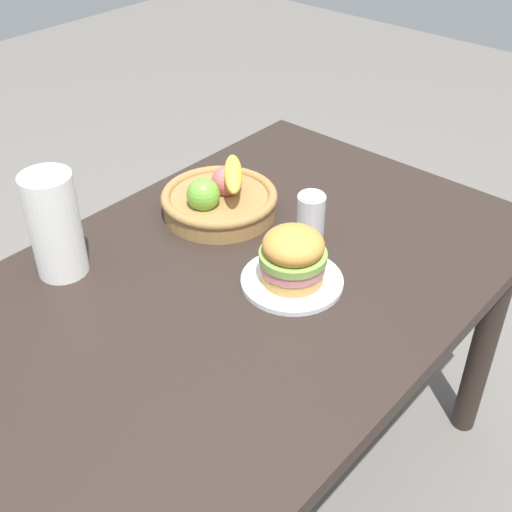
{
  "coord_description": "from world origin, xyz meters",
  "views": [
    {
      "loc": [
        -0.84,
        -0.78,
        1.64
      ],
      "look_at": [
        0.03,
        -0.03,
        0.81
      ],
      "focal_mm": 46.42,
      "sensor_mm": 36.0,
      "label": 1
    }
  ],
  "objects_px": {
    "plate": "(292,281)",
    "paper_towel_roll": "(55,225)",
    "soda_can": "(311,219)",
    "fruit_basket": "(219,199)",
    "sandwich": "(293,256)"
  },
  "relations": [
    {
      "from": "plate",
      "to": "fruit_basket",
      "type": "bearing_deg",
      "value": 71.97
    },
    {
      "from": "plate",
      "to": "sandwich",
      "type": "xyz_separation_m",
      "value": [
        0.0,
        -0.0,
        0.07
      ]
    },
    {
      "from": "plate",
      "to": "soda_can",
      "type": "distance_m",
      "value": 0.18
    },
    {
      "from": "plate",
      "to": "sandwich",
      "type": "bearing_deg",
      "value": -90.0
    },
    {
      "from": "plate",
      "to": "soda_can",
      "type": "height_order",
      "value": "soda_can"
    },
    {
      "from": "fruit_basket",
      "to": "paper_towel_roll",
      "type": "distance_m",
      "value": 0.42
    },
    {
      "from": "soda_can",
      "to": "paper_towel_roll",
      "type": "bearing_deg",
      "value": 142.78
    },
    {
      "from": "plate",
      "to": "paper_towel_roll",
      "type": "xyz_separation_m",
      "value": [
        -0.3,
        0.41,
        0.11
      ]
    },
    {
      "from": "sandwich",
      "to": "plate",
      "type": "bearing_deg",
      "value": 90.0
    },
    {
      "from": "plate",
      "to": "paper_towel_roll",
      "type": "distance_m",
      "value": 0.52
    },
    {
      "from": "plate",
      "to": "soda_can",
      "type": "bearing_deg",
      "value": 24.33
    },
    {
      "from": "sandwich",
      "to": "soda_can",
      "type": "relative_size",
      "value": 1.15
    },
    {
      "from": "soda_can",
      "to": "plate",
      "type": "bearing_deg",
      "value": -155.67
    },
    {
      "from": "paper_towel_roll",
      "to": "soda_can",
      "type": "bearing_deg",
      "value": -37.22
    },
    {
      "from": "sandwich",
      "to": "fruit_basket",
      "type": "height_order",
      "value": "same"
    }
  ]
}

